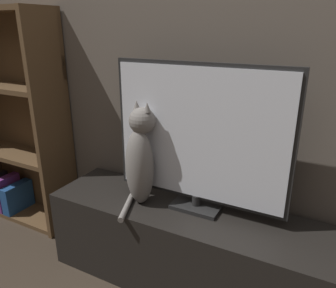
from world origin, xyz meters
TOP-DOWN VIEW (x-y plane):
  - wall_back at (0.00, 1.22)m, footprint 4.80×0.05m
  - tv_stand at (0.00, 0.98)m, footprint 1.56×0.41m
  - tv at (-0.02, 1.02)m, footprint 0.86×0.14m
  - cat at (-0.30, 0.94)m, footprint 0.18×0.31m
  - bookshelf at (-1.39, 1.09)m, footprint 0.79×0.28m

SIDE VIEW (x-z plane):
  - tv_stand at x=0.00m, z-range 0.00..0.44m
  - bookshelf at x=-1.39m, z-range -0.07..1.33m
  - cat at x=-0.30m, z-range 0.42..0.94m
  - tv at x=-0.02m, z-range 0.45..1.16m
  - wall_back at x=0.00m, z-range 0.00..2.60m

